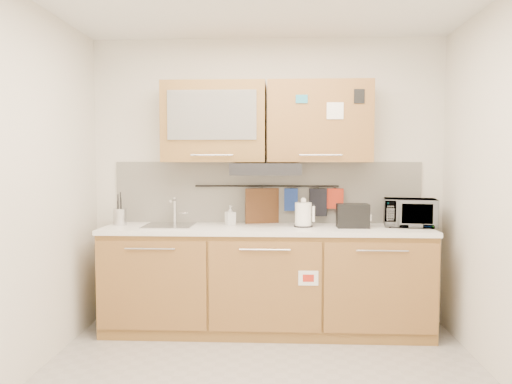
# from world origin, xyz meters

# --- Properties ---
(wall_back) EXTENTS (3.20, 0.00, 3.20)m
(wall_back) POSITION_xyz_m (0.00, 1.50, 1.30)
(wall_back) COLOR silver
(wall_back) RESTS_ON ground
(wall_left) EXTENTS (0.00, 3.00, 3.00)m
(wall_left) POSITION_xyz_m (-1.60, 0.00, 1.30)
(wall_left) COLOR silver
(wall_left) RESTS_ON ground
(base_cabinet) EXTENTS (2.80, 0.64, 0.88)m
(base_cabinet) POSITION_xyz_m (0.00, 1.19, 0.41)
(base_cabinet) COLOR olive
(base_cabinet) RESTS_ON floor
(countertop) EXTENTS (2.82, 0.62, 0.04)m
(countertop) POSITION_xyz_m (0.00, 1.19, 0.90)
(countertop) COLOR white
(countertop) RESTS_ON base_cabinet
(backsplash) EXTENTS (2.80, 0.02, 0.56)m
(backsplash) POSITION_xyz_m (0.00, 1.49, 1.20)
(backsplash) COLOR silver
(backsplash) RESTS_ON countertop
(upper_cabinets) EXTENTS (1.82, 0.37, 0.70)m
(upper_cabinets) POSITION_xyz_m (-0.00, 1.32, 1.83)
(upper_cabinets) COLOR olive
(upper_cabinets) RESTS_ON wall_back
(range_hood) EXTENTS (0.60, 0.46, 0.10)m
(range_hood) POSITION_xyz_m (0.00, 1.25, 1.42)
(range_hood) COLOR black
(range_hood) RESTS_ON upper_cabinets
(sink) EXTENTS (0.42, 0.40, 0.26)m
(sink) POSITION_xyz_m (-0.85, 1.21, 0.92)
(sink) COLOR silver
(sink) RESTS_ON countertop
(utensil_rail) EXTENTS (1.30, 0.02, 0.02)m
(utensil_rail) POSITION_xyz_m (0.00, 1.45, 1.26)
(utensil_rail) COLOR black
(utensil_rail) RESTS_ON backsplash
(utensil_crock) EXTENTS (0.14, 0.14, 0.29)m
(utensil_crock) POSITION_xyz_m (-1.30, 1.25, 1.00)
(utensil_crock) COLOR silver
(utensil_crock) RESTS_ON countertop
(kettle) EXTENTS (0.19, 0.17, 0.25)m
(kettle) POSITION_xyz_m (0.32, 1.21, 1.02)
(kettle) COLOR white
(kettle) RESTS_ON countertop
(toaster) EXTENTS (0.27, 0.16, 0.20)m
(toaster) POSITION_xyz_m (0.74, 1.18, 1.02)
(toaster) COLOR black
(toaster) RESTS_ON countertop
(microwave) EXTENTS (0.48, 0.36, 0.24)m
(microwave) POSITION_xyz_m (1.25, 1.27, 1.04)
(microwave) COLOR #999999
(microwave) RESTS_ON countertop
(soap_bottle) EXTENTS (0.11, 0.11, 0.17)m
(soap_bottle) POSITION_xyz_m (-0.32, 1.30, 1.01)
(soap_bottle) COLOR #999999
(soap_bottle) RESTS_ON countertop
(cutting_board) EXTENTS (0.31, 0.11, 0.38)m
(cutting_board) POSITION_xyz_m (-0.04, 1.44, 1.05)
(cutting_board) COLOR brown
(cutting_board) RESTS_ON utensil_rail
(oven_mitt) EXTENTS (0.12, 0.03, 0.20)m
(oven_mitt) POSITION_xyz_m (0.22, 1.44, 1.14)
(oven_mitt) COLOR navy
(oven_mitt) RESTS_ON utensil_rail
(dark_pouch) EXTENTS (0.16, 0.07, 0.25)m
(dark_pouch) POSITION_xyz_m (0.47, 1.44, 1.11)
(dark_pouch) COLOR black
(dark_pouch) RESTS_ON utensil_rail
(pot_holder) EXTENTS (0.15, 0.02, 0.18)m
(pot_holder) POSITION_xyz_m (0.62, 1.44, 1.15)
(pot_holder) COLOR #B42D18
(pot_holder) RESTS_ON utensil_rail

